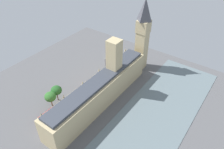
% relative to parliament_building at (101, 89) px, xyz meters
% --- Properties ---
extents(ground_plane, '(148.29, 148.29, 0.00)m').
position_rel_parliament_building_xyz_m(ground_plane, '(1.99, 1.32, -9.27)').
color(ground_plane, '#565659').
extents(river_thames, '(36.19, 133.47, 0.25)m').
position_rel_parliament_building_xyz_m(river_thames, '(-31.75, 1.32, -9.15)').
color(river_thames, slate).
rests_on(river_thames, ground).
extents(parliament_building, '(12.71, 78.29, 35.18)m').
position_rel_parliament_building_xyz_m(parliament_building, '(0.00, 0.00, 0.00)').
color(parliament_building, tan).
rests_on(parliament_building, ground).
extents(clock_tower, '(7.95, 7.95, 50.65)m').
position_rel_parliament_building_xyz_m(clock_tower, '(-0.44, -44.75, 16.90)').
color(clock_tower, tan).
rests_on(clock_tower, ground).
extents(car_black_midblock, '(1.89, 4.47, 1.74)m').
position_rel_parliament_building_xyz_m(car_black_midblock, '(12.38, -29.91, -8.38)').
color(car_black_midblock, black).
rests_on(car_black_midblock, ground).
extents(car_blue_leading, '(1.94, 4.77, 1.74)m').
position_rel_parliament_building_xyz_m(car_blue_leading, '(13.43, -24.36, -8.38)').
color(car_blue_leading, navy).
rests_on(car_blue_leading, ground).
extents(double_decker_bus_by_river_gate, '(3.38, 10.67, 4.75)m').
position_rel_parliament_building_xyz_m(double_decker_bus_by_river_gate, '(11.97, -7.27, -6.64)').
color(double_decker_bus_by_river_gate, red).
rests_on(double_decker_bus_by_river_gate, ground).
extents(car_yellow_cab_under_trees, '(2.10, 4.73, 1.74)m').
position_rel_parliament_building_xyz_m(car_yellow_cab_under_trees, '(13.85, 8.01, -8.38)').
color(car_yellow_cab_under_trees, gold).
rests_on(car_yellow_cab_under_trees, ground).
extents(double_decker_bus_near_tower, '(2.69, 10.51, 4.75)m').
position_rel_parliament_building_xyz_m(double_decker_bus_near_tower, '(14.79, 28.12, -6.64)').
color(double_decker_bus_near_tower, '#B20C0F').
rests_on(double_decker_bus_near_tower, ground).
extents(pedestrian_trailing, '(0.55, 0.64, 1.67)m').
position_rel_parliament_building_xyz_m(pedestrian_trailing, '(7.89, 2.99, -8.52)').
color(pedestrian_trailing, maroon).
rests_on(pedestrian_trailing, ground).
extents(pedestrian_far_end, '(0.51, 0.61, 1.70)m').
position_rel_parliament_building_xyz_m(pedestrian_far_end, '(7.74, -1.35, -8.50)').
color(pedestrian_far_end, '#336B60').
rests_on(pedestrian_far_end, ground).
extents(pedestrian_corner, '(0.70, 0.63, 1.68)m').
position_rel_parliament_building_xyz_m(pedestrian_corner, '(7.90, 10.22, -8.51)').
color(pedestrian_corner, gray).
rests_on(pedestrian_corner, ground).
extents(plane_tree_opposite_hall, '(6.44, 6.44, 10.40)m').
position_rel_parliament_building_xyz_m(plane_tree_opposite_hall, '(21.62, 14.79, -1.64)').
color(plane_tree_opposite_hall, brown).
rests_on(plane_tree_opposite_hall, ground).
extents(plane_tree_kerbside, '(6.57, 6.57, 9.88)m').
position_rel_parliament_building_xyz_m(plane_tree_kerbside, '(20.79, 20.13, -2.21)').
color(plane_tree_kerbside, brown).
rests_on(plane_tree_kerbside, ground).
extents(street_lamp_slot_10, '(0.56, 0.56, 6.70)m').
position_rel_parliament_building_xyz_m(street_lamp_slot_10, '(20.75, -30.90, -4.63)').
color(street_lamp_slot_10, black).
rests_on(street_lamp_slot_10, ground).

